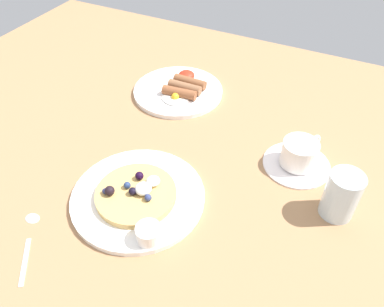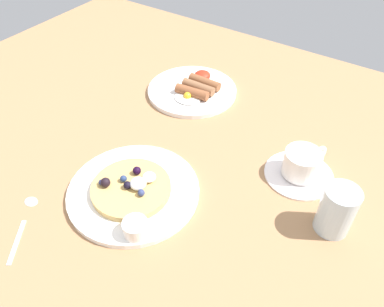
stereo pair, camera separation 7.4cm
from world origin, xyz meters
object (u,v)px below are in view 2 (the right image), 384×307
(syrup_ramekin, at_px, (135,228))
(coffee_cup, at_px, (302,162))
(breakfast_plate, at_px, (192,91))
(coffee_saucer, at_px, (299,174))
(water_glass, at_px, (337,210))
(pancake_plate, at_px, (134,191))
(teaspoon, at_px, (26,215))

(syrup_ramekin, relative_size, coffee_cup, 0.45)
(syrup_ramekin, xyz_separation_m, breakfast_plate, (-0.17, 0.43, -0.02))
(coffee_saucer, height_order, coffee_cup, coffee_cup)
(syrup_ramekin, bearing_deg, water_glass, 37.25)
(breakfast_plate, bearing_deg, coffee_saucer, -20.30)
(syrup_ramekin, relative_size, water_glass, 0.47)
(pancake_plate, bearing_deg, coffee_saucer, 42.03)
(teaspoon, bearing_deg, water_glass, 31.16)
(coffee_cup, relative_size, teaspoon, 0.79)
(pancake_plate, xyz_separation_m, coffee_cup, (0.25, 0.23, 0.03))
(breakfast_plate, distance_m, coffee_saucer, 0.37)
(pancake_plate, relative_size, syrup_ramekin, 5.79)
(pancake_plate, relative_size, breakfast_plate, 1.11)
(coffee_cup, bearing_deg, coffee_saucer, -115.19)
(syrup_ramekin, distance_m, coffee_saucer, 0.35)
(teaspoon, bearing_deg, coffee_cup, 44.97)
(syrup_ramekin, height_order, breakfast_plate, syrup_ramekin)
(coffee_saucer, bearing_deg, water_glass, -42.94)
(pancake_plate, relative_size, teaspoon, 2.07)
(coffee_cup, bearing_deg, water_glass, -43.63)
(breakfast_plate, distance_m, teaspoon, 0.51)
(pancake_plate, height_order, teaspoon, pancake_plate)
(coffee_saucer, bearing_deg, coffee_cup, 64.81)
(pancake_plate, distance_m, coffee_saucer, 0.34)
(breakfast_plate, height_order, coffee_cup, coffee_cup)
(breakfast_plate, relative_size, coffee_cup, 2.37)
(syrup_ramekin, height_order, teaspoon, syrup_ramekin)
(water_glass, bearing_deg, pancake_plate, -158.78)
(syrup_ramekin, relative_size, teaspoon, 0.36)
(teaspoon, bearing_deg, syrup_ramekin, 21.33)
(breakfast_plate, distance_m, water_glass, 0.50)
(coffee_saucer, xyz_separation_m, water_glass, (0.10, -0.09, 0.04))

